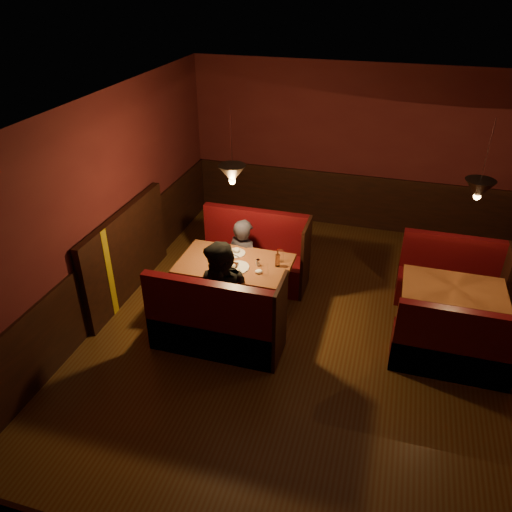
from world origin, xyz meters
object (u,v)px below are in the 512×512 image
(second_bench_near, at_px, (454,351))
(diner_a, at_px, (244,245))
(second_table, at_px, (452,300))
(main_table, at_px, (236,274))
(main_bench_far, at_px, (255,260))
(diner_b, at_px, (222,282))
(main_bench_near, at_px, (216,328))
(second_bench_far, at_px, (449,282))

(second_bench_near, distance_m, diner_a, 3.08)
(second_table, bearing_deg, main_table, -173.22)
(second_bench_near, bearing_deg, main_bench_far, 155.70)
(diner_b, bearing_deg, main_bench_near, -70.06)
(main_bench_near, xyz_separation_m, second_table, (2.78, 1.18, 0.17))
(second_table, relative_size, diner_a, 0.84)
(main_table, xyz_separation_m, main_bench_near, (0.02, -0.85, -0.26))
(main_bench_far, bearing_deg, diner_b, -90.22)
(second_bench_far, height_order, diner_b, diner_b)
(main_bench_near, distance_m, second_bench_near, 2.84)
(second_table, height_order, diner_a, diner_a)
(main_table, bearing_deg, second_bench_near, -8.51)
(second_bench_far, distance_m, diner_a, 2.97)
(main_table, distance_m, main_bench_near, 0.89)
(main_table, distance_m, diner_b, 0.62)
(diner_b, bearing_deg, second_bench_near, 21.81)
(second_bench_far, height_order, second_bench_near, same)
(second_table, xyz_separation_m, second_bench_far, (0.03, 0.76, -0.21))
(second_bench_near, bearing_deg, main_bench_near, -171.39)
(main_bench_far, xyz_separation_m, diner_b, (-0.01, -1.41, 0.50))
(second_bench_far, bearing_deg, diner_a, -169.45)
(diner_a, bearing_deg, second_table, -160.94)
(diner_a, xyz_separation_m, diner_b, (0.07, -1.12, 0.10))
(main_bench_far, xyz_separation_m, second_table, (2.78, -0.51, 0.17))
(main_bench_near, bearing_deg, diner_b, 91.09)
(main_table, relative_size, diner_b, 0.87)
(second_table, relative_size, diner_b, 0.74)
(diner_b, bearing_deg, main_bench_far, 108.64)
(diner_b, bearing_deg, second_bench_far, 49.32)
(main_bench_near, bearing_deg, second_bench_near, 8.61)
(diner_a, bearing_deg, second_bench_far, -146.04)
(main_table, height_order, second_table, main_table)
(main_bench_near, height_order, diner_b, diner_b)
(main_bench_far, height_order, main_bench_near, same)
(second_table, distance_m, diner_a, 2.88)
(second_table, xyz_separation_m, second_bench_near, (0.03, -0.76, -0.21))
(second_bench_near, relative_size, diner_a, 0.92)
(second_bench_near, bearing_deg, second_table, 92.20)
(main_bench_far, height_order, second_table, main_bench_far)
(main_bench_far, bearing_deg, main_table, -91.08)
(main_table, height_order, diner_a, diner_a)
(second_bench_far, relative_size, diner_b, 0.82)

